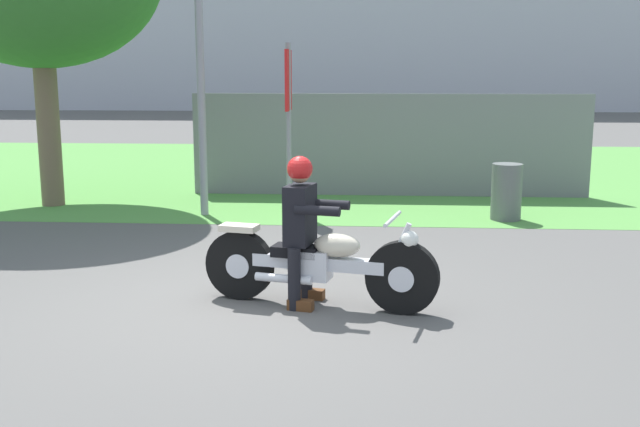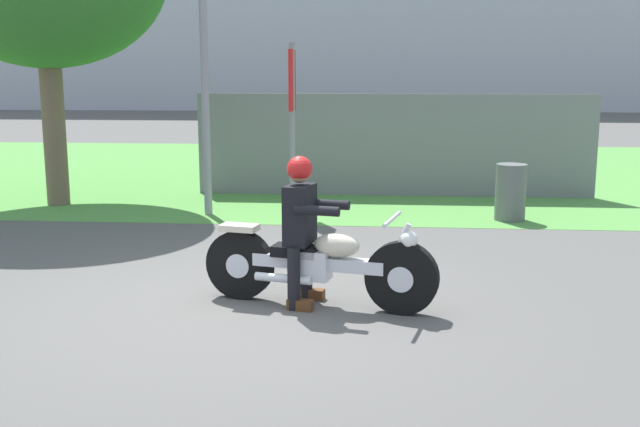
{
  "view_description": "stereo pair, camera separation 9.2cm",
  "coord_description": "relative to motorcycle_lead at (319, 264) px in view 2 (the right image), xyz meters",
  "views": [
    {
      "loc": [
        1.24,
        -6.77,
        2.18
      ],
      "look_at": [
        0.75,
        0.22,
        0.85
      ],
      "focal_mm": 42.09,
      "sensor_mm": 36.0,
      "label": 1
    },
    {
      "loc": [
        1.33,
        -6.76,
        2.18
      ],
      "look_at": [
        0.75,
        0.22,
        0.85
      ],
      "focal_mm": 42.09,
      "sensor_mm": 36.0,
      "label": 2
    }
  ],
  "objects": [
    {
      "name": "ground",
      "position": [
        -0.76,
        -0.02,
        -0.41
      ],
      "size": [
        120.0,
        120.0,
        0.0
      ],
      "primitive_type": "plane",
      "color": "#565451"
    },
    {
      "name": "grass_verge",
      "position": [
        -0.76,
        9.71,
        -0.4
      ],
      "size": [
        60.0,
        12.0,
        0.01
      ],
      "primitive_type": "cube",
      "color": "#549342",
      "rests_on": "ground"
    },
    {
      "name": "stadium_facade",
      "position": [
        -1.12,
        39.0,
        5.94
      ],
      "size": [
        56.6,
        8.0,
        12.69
      ],
      "primitive_type": "cube",
      "color": "silver",
      "rests_on": "ground"
    },
    {
      "name": "motorcycle_lead",
      "position": [
        0.0,
        0.0,
        0.0
      ],
      "size": [
        2.24,
        0.79,
        0.9
      ],
      "rotation": [
        0.0,
        0.0,
        -0.22
      ],
      "color": "black",
      "rests_on": "ground"
    },
    {
      "name": "rider_lead",
      "position": [
        -0.16,
        0.04,
        0.42
      ],
      "size": [
        0.62,
        0.54,
        1.42
      ],
      "rotation": [
        0.0,
        0.0,
        -0.22
      ],
      "color": "black",
      "rests_on": "ground"
    },
    {
      "name": "trash_can",
      "position": [
        2.48,
        4.37,
        0.02
      ],
      "size": [
        0.45,
        0.45,
        0.84
      ],
      "primitive_type": "cylinder",
      "color": "#595E5B",
      "rests_on": "ground"
    },
    {
      "name": "sign_banner",
      "position": [
        -0.78,
        4.5,
        1.32
      ],
      "size": [
        0.08,
        0.6,
        2.6
      ],
      "color": "gray",
      "rests_on": "ground"
    },
    {
      "name": "fence_segment",
      "position": [
        0.78,
        6.48,
        0.49
      ],
      "size": [
        7.0,
        0.06,
        1.8
      ],
      "primitive_type": "cube",
      "color": "slate",
      "rests_on": "ground"
    }
  ]
}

